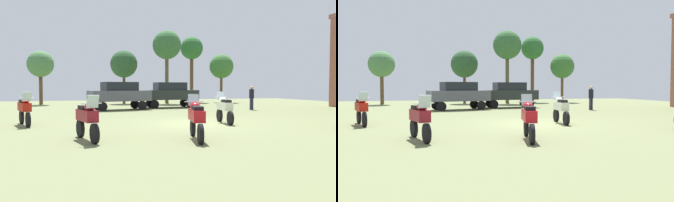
# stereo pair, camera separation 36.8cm
# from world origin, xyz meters

# --- Properties ---
(ground_plane) EXTENTS (44.00, 52.00, 0.02)m
(ground_plane) POSITION_xyz_m (0.00, 0.00, 0.01)
(ground_plane) COLOR #6D754C
(motorcycle_2) EXTENTS (0.75, 2.21, 1.44)m
(motorcycle_2) POSITION_xyz_m (-1.81, -4.32, 0.73)
(motorcycle_2) COLOR black
(motorcycle_2) RESTS_ON ground
(motorcycle_3) EXTENTS (0.62, 2.07, 1.45)m
(motorcycle_3) POSITION_xyz_m (1.10, -0.37, 0.73)
(motorcycle_3) COLOR black
(motorcycle_3) RESTS_ON ground
(motorcycle_4) EXTENTS (0.77, 2.02, 1.44)m
(motorcycle_4) POSITION_xyz_m (-5.14, -3.51, 0.73)
(motorcycle_4) COLOR black
(motorcycle_4) RESTS_ON ground
(motorcycle_5) EXTENTS (0.83, 2.08, 1.47)m
(motorcycle_5) POSITION_xyz_m (-7.58, 1.26, 0.74)
(motorcycle_5) COLOR black
(motorcycle_5) RESTS_ON ground
(car_1) EXTENTS (4.57, 2.63, 2.00)m
(car_1) POSITION_xyz_m (-2.36, 9.52, 1.19)
(car_1) COLOR black
(car_1) RESTS_ON ground
(car_2) EXTENTS (4.36, 1.96, 2.00)m
(car_2) POSITION_xyz_m (1.85, 10.94, 1.19)
(car_2) COLOR black
(car_2) RESTS_ON ground
(person_1) EXTENTS (0.40, 0.40, 1.71)m
(person_1) POSITION_xyz_m (6.80, 6.93, 1.02)
(person_1) COLOR #2D2C46
(person_1) RESTS_ON ground
(tree_1) EXTENTS (2.42, 2.42, 7.00)m
(tree_1) POSITION_xyz_m (6.73, 19.17, 5.65)
(tree_1) COLOR brown
(tree_1) RESTS_ON ground
(tree_2) EXTENTS (2.42, 2.42, 4.96)m
(tree_2) POSITION_xyz_m (-8.42, 18.39, 3.72)
(tree_2) COLOR brown
(tree_2) RESTS_ON ground
(tree_3) EXTENTS (2.84, 2.84, 7.20)m
(tree_3) POSITION_xyz_m (3.42, 17.31, 5.72)
(tree_3) COLOR #4E4828
(tree_3) RESTS_ON ground
(tree_4) EXTENTS (2.67, 2.67, 5.20)m
(tree_4) POSITION_xyz_m (-0.74, 18.08, 3.86)
(tree_4) COLOR brown
(tree_4) RESTS_ON ground
(tree_5) EXTENTS (2.54, 2.54, 5.07)m
(tree_5) POSITION_xyz_m (9.60, 17.85, 3.78)
(tree_5) COLOR brown
(tree_5) RESTS_ON ground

